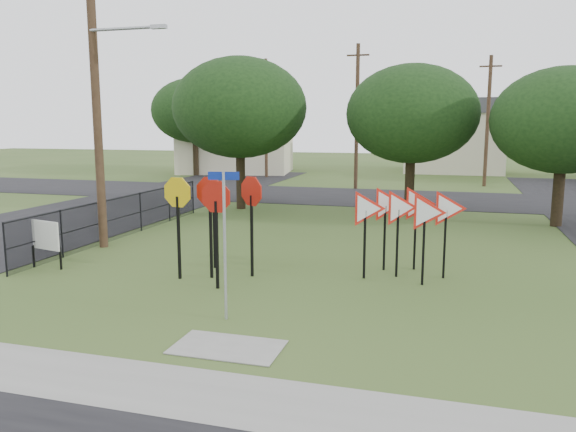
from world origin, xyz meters
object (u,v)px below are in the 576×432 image
Objects in this scene: street_name_sign at (225,236)px; stop_sign_cluster at (214,203)px; yield_sign_cluster at (406,211)px; info_board at (45,237)px.

street_name_sign is 1.14× the size of stop_sign_cluster.
street_name_sign is at bearing -126.34° from yield_sign_cluster.
stop_sign_cluster is at bearing -162.25° from yield_sign_cluster.
stop_sign_cluster is 0.89× the size of yield_sign_cluster.
street_name_sign is 5.61m from yield_sign_cluster.
street_name_sign is 3.34m from stop_sign_cluster.
stop_sign_cluster is at bearing 117.32° from street_name_sign.
yield_sign_cluster reaches higher than info_board.
street_name_sign reaches higher than info_board.
info_board is (-6.54, 2.51, -0.86)m from street_name_sign.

